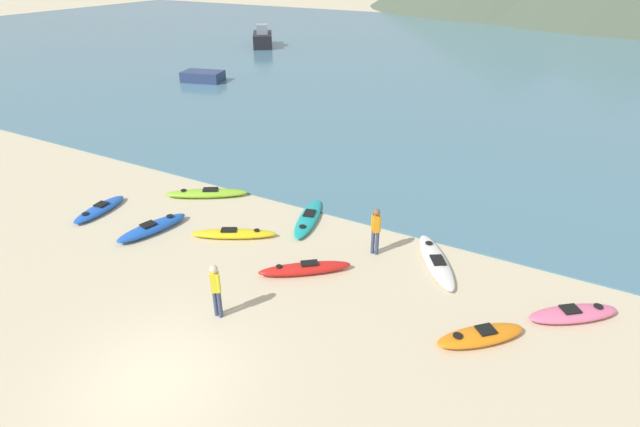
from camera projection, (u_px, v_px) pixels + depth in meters
The scene contains 15 objects.
ground_plane at pixel (153, 381), 12.38m from camera, with size 400.00×400.00×0.00m, color beige.
bay_water at pixel (508, 64), 47.00m from camera, with size 160.00×70.00×0.06m, color teal.
kayak_on_sand_0 at pixel (100, 209), 20.29m from camera, with size 1.08×2.71×0.33m.
kayak_on_sand_1 at pixel (436, 261), 16.91m from camera, with size 2.51×3.29×0.31m.
kayak_on_sand_2 at pixel (573, 314), 14.40m from camera, with size 2.62×2.29×0.38m.
kayak_on_sand_3 at pixel (207, 193), 21.57m from camera, with size 3.36×2.49×0.37m.
kayak_on_sand_4 at pixel (233, 234), 18.51m from camera, with size 3.06×2.07×0.35m.
kayak_on_sand_5 at pixel (308, 218), 19.65m from camera, with size 1.64×3.38×0.29m.
kayak_on_sand_6 at pixel (305, 268), 16.43m from camera, with size 2.76×2.38×0.41m.
kayak_on_sand_7 at pixel (481, 336), 13.59m from camera, with size 2.38×2.37×0.38m.
kayak_on_sand_8 at pixel (152, 228), 18.86m from camera, with size 1.37×2.98×0.41m.
person_near_foreground at pixel (216, 288), 14.12m from camera, with size 0.35×0.30×1.75m.
person_near_waterline at pixel (376, 228), 17.12m from camera, with size 0.36×0.31×1.76m.
moored_boat_0 at pixel (263, 39), 54.94m from camera, with size 4.47×5.22×2.38m.
moored_boat_1 at pixel (203, 76), 40.33m from camera, with size 3.57×2.68×0.80m.
Camera 1 is at (8.02, -5.84, 9.45)m, focal length 28.00 mm.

